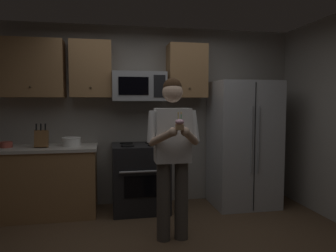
{
  "coord_description": "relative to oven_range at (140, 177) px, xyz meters",
  "views": [
    {
      "loc": [
        -0.58,
        -2.97,
        1.51
      ],
      "look_at": [
        0.05,
        0.34,
        1.25
      ],
      "focal_mm": 33.93,
      "sensor_mm": 36.0,
      "label": 1
    }
  ],
  "objects": [
    {
      "name": "bowl_large_white",
      "position": [
        -0.92,
        0.05,
        0.52
      ],
      "size": [
        0.25,
        0.25,
        0.12
      ],
      "color": "white",
      "rests_on": "counter_left"
    },
    {
      "name": "refrigerator",
      "position": [
        1.5,
        -0.04,
        0.44
      ],
      "size": [
        0.9,
        0.75,
        1.8
      ],
      "color": "#B7BABF",
      "rests_on": "ground"
    },
    {
      "name": "oven_range",
      "position": [
        0.0,
        0.0,
        0.0
      ],
      "size": [
        0.76,
        0.7,
        0.93
      ],
      "color": "black",
      "rests_on": "ground"
    },
    {
      "name": "bowl_small_colored",
      "position": [
        -1.73,
        0.04,
        0.5
      ],
      "size": [
        0.16,
        0.16,
        0.07
      ],
      "color": "#B24C3F",
      "rests_on": "counter_left"
    },
    {
      "name": "cupcake",
      "position": [
        0.25,
        -1.35,
        0.83
      ],
      "size": [
        0.09,
        0.09,
        0.17
      ],
      "color": "#A87F56"
    },
    {
      "name": "person",
      "position": [
        0.25,
        -1.03,
        0.53
      ],
      "size": [
        0.6,
        0.48,
        1.76
      ],
      "color": "#4C4742",
      "rests_on": "ground"
    },
    {
      "name": "counter_left",
      "position": [
        -1.3,
        0.02,
        0.0
      ],
      "size": [
        1.44,
        0.66,
        0.92
      ],
      "color": "#9E7247",
      "rests_on": "ground"
    },
    {
      "name": "microwave",
      "position": [
        0.0,
        0.12,
        1.26
      ],
      "size": [
        0.74,
        0.41,
        0.4
      ],
      "color": "#9EA0A5"
    },
    {
      "name": "knife_block",
      "position": [
        -1.28,
        -0.03,
        0.57
      ],
      "size": [
        0.16,
        0.15,
        0.32
      ],
      "color": "brown",
      "rests_on": "counter_left"
    },
    {
      "name": "cabinet_row_upper",
      "position": [
        -0.57,
        0.17,
        1.49
      ],
      "size": [
        2.78,
        0.36,
        0.76
      ],
      "color": "#9E7247"
    },
    {
      "name": "wall_back",
      "position": [
        0.15,
        0.39,
        0.84
      ],
      "size": [
        4.4,
        0.1,
        2.6
      ],
      "primitive_type": "cube",
      "color": "gray",
      "rests_on": "ground"
    }
  ]
}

